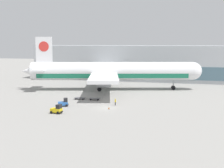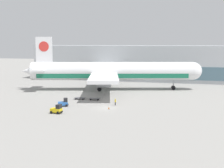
% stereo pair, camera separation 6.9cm
% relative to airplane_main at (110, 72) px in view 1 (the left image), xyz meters
% --- Properties ---
extents(ground_plane, '(400.00, 400.00, 0.00)m').
position_rel_airplane_main_xyz_m(ground_plane, '(6.23, -28.08, -5.84)').
color(ground_plane, gray).
extents(terminal_building, '(90.00, 18.20, 14.00)m').
position_rel_airplane_main_xyz_m(terminal_building, '(6.28, 30.61, 1.15)').
color(terminal_building, '#B2B7BC').
rests_on(terminal_building, ground_plane).
extents(airplane_main, '(56.87, 48.44, 17.00)m').
position_rel_airplane_main_xyz_m(airplane_main, '(0.00, 0.00, 0.00)').
color(airplane_main, white).
rests_on(airplane_main, ground_plane).
extents(baggage_tug_foreground, '(2.57, 1.84, 2.00)m').
position_rel_airplane_main_xyz_m(baggage_tug_foreground, '(-2.42, -35.85, -4.96)').
color(baggage_tug_foreground, yellow).
rests_on(baggage_tug_foreground, ground_plane).
extents(baggage_tug_mid, '(2.80, 2.43, 2.00)m').
position_rel_airplane_main_xyz_m(baggage_tug_mid, '(-4.01, -28.49, -4.96)').
color(baggage_tug_mid, '#2D66B7').
rests_on(baggage_tug_mid, ground_plane).
extents(baggage_dolly_lead, '(3.75, 1.73, 0.48)m').
position_rel_airplane_main_xyz_m(baggage_dolly_lead, '(-3.47, -18.84, -5.45)').
color(baggage_dolly_lead, '#56565B').
rests_on(baggage_dolly_lead, ground_plane).
extents(baggage_dolly_second, '(3.75, 1.73, 0.48)m').
position_rel_airplane_main_xyz_m(baggage_dolly_second, '(0.70, -18.71, -5.45)').
color(baggage_dolly_second, '#56565B').
rests_on(baggage_dolly_second, ground_plane).
extents(ground_crew_near, '(0.38, 0.49, 1.66)m').
position_rel_airplane_main_xyz_m(ground_crew_near, '(7.71, -24.29, -4.88)').
color(ground_crew_near, black).
rests_on(ground_crew_near, ground_plane).
extents(traffic_cone_near, '(0.40, 0.40, 0.59)m').
position_rel_airplane_main_xyz_m(traffic_cone_near, '(7.30, -28.79, -5.55)').
color(traffic_cone_near, black).
rests_on(traffic_cone_near, ground_plane).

